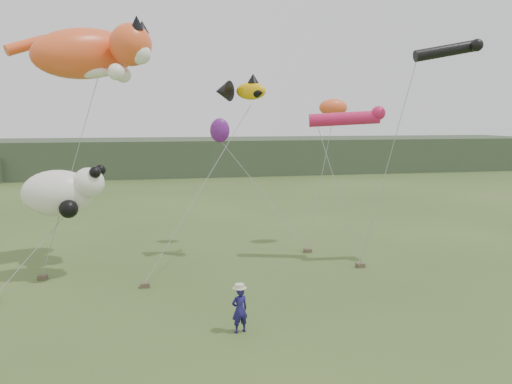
# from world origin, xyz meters

# --- Properties ---
(ground) EXTENTS (120.00, 120.00, 0.00)m
(ground) POSITION_xyz_m (0.00, 0.00, 0.00)
(ground) COLOR #385123
(ground) RESTS_ON ground
(headland) EXTENTS (90.00, 13.00, 4.00)m
(headland) POSITION_xyz_m (-3.11, 44.69, 1.92)
(headland) COLOR #2D3D28
(headland) RESTS_ON ground
(festival_attendant) EXTENTS (0.60, 0.48, 1.44)m
(festival_attendant) POSITION_xyz_m (0.17, -0.47, 0.72)
(festival_attendant) COLOR #1B1654
(festival_attendant) RESTS_ON ground
(sandbag_anchors) EXTENTS (14.82, 4.60, 0.18)m
(sandbag_anchors) POSITION_xyz_m (-1.25, 5.39, 0.09)
(sandbag_anchors) COLOR brown
(sandbag_anchors) RESTS_ON ground
(cat_kite) EXTENTS (6.23, 4.28, 2.75)m
(cat_kite) POSITION_xyz_m (-4.62, 7.94, 9.24)
(cat_kite) COLOR #FF5926
(cat_kite) RESTS_ON ground
(fish_kite) EXTENTS (2.56, 1.69, 1.23)m
(fish_kite) POSITION_xyz_m (1.60, 7.71, 7.72)
(fish_kite) COLOR #F5B509
(fish_kite) RESTS_ON ground
(tube_kites) EXTENTS (6.91, 2.89, 3.69)m
(tube_kites) POSITION_xyz_m (7.78, 5.82, 7.59)
(tube_kites) COLOR black
(tube_kites) RESTS_ON ground
(panda_kite) EXTENTS (3.30, 2.13, 2.05)m
(panda_kite) POSITION_xyz_m (-5.93, 6.21, 3.55)
(panda_kite) COLOR white
(panda_kite) RESTS_ON ground
(misc_kites) EXTENTS (6.78, 1.93, 2.17)m
(misc_kites) POSITION_xyz_m (4.12, 9.72, 6.52)
(misc_kites) COLOR #FF602D
(misc_kites) RESTS_ON ground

